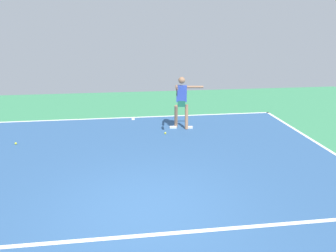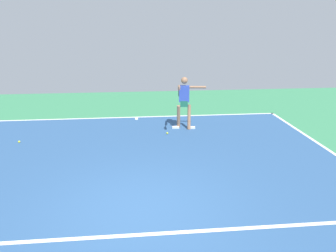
{
  "view_description": "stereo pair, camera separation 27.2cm",
  "coord_description": "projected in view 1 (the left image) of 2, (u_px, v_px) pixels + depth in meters",
  "views": [
    {
      "loc": [
        0.31,
        5.65,
        3.49
      ],
      "look_at": [
        -0.8,
        -2.53,
        0.9
      ],
      "focal_mm": 35.52,
      "sensor_mm": 36.0,
      "label": 1
    },
    {
      "loc": [
        0.04,
        5.68,
        3.49
      ],
      "look_at": [
        -0.8,
        -2.53,
        0.9
      ],
      "focal_mm": 35.52,
      "sensor_mm": 36.0,
      "label": 2
    }
  ],
  "objects": [
    {
      "name": "ground_plane",
      "position": [
        145.0,
        211.0,
        6.43
      ],
      "size": [
        23.07,
        23.07,
        0.0
      ],
      "primitive_type": "plane",
      "color": "#388456"
    },
    {
      "name": "court_surface",
      "position": [
        145.0,
        210.0,
        6.43
      ],
      "size": [
        10.93,
        13.36,
        0.0
      ],
      "primitive_type": "cube",
      "color": "#2D5484",
      "rests_on": "ground_plane"
    },
    {
      "name": "court_line_baseline_near",
      "position": [
        133.0,
        117.0,
        12.7
      ],
      "size": [
        10.93,
        0.1,
        0.01
      ],
      "primitive_type": "cube",
      "color": "white",
      "rests_on": "ground_plane"
    },
    {
      "name": "court_line_service",
      "position": [
        148.0,
        235.0,
        5.68
      ],
      "size": [
        8.2,
        0.1,
        0.01
      ],
      "primitive_type": "cube",
      "color": "white",
      "rests_on": "ground_plane"
    },
    {
      "name": "court_line_centre_mark",
      "position": [
        133.0,
        119.0,
        12.51
      ],
      "size": [
        0.1,
        0.3,
        0.01
      ],
      "primitive_type": "cube",
      "color": "white",
      "rests_on": "ground_plane"
    },
    {
      "name": "tennis_player",
      "position": [
        182.0,
        99.0,
        11.07
      ],
      "size": [
        1.11,
        1.19,
        1.78
      ],
      "rotation": [
        0.0,
        0.0,
        -0.14
      ],
      "color": "#9E7051",
      "rests_on": "ground_plane"
    },
    {
      "name": "tennis_ball_near_player",
      "position": [
        16.0,
        143.0,
        9.88
      ],
      "size": [
        0.07,
        0.07,
        0.07
      ],
      "primitive_type": "sphere",
      "color": "yellow",
      "rests_on": "ground_plane"
    },
    {
      "name": "tennis_ball_by_baseline",
      "position": [
        165.0,
        133.0,
        10.8
      ],
      "size": [
        0.07,
        0.07,
        0.07
      ],
      "primitive_type": "sphere",
      "color": "yellow",
      "rests_on": "ground_plane"
    }
  ]
}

